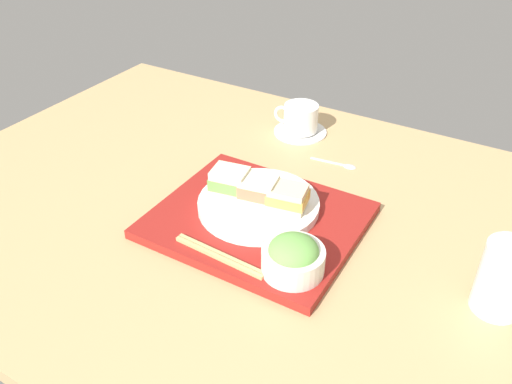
% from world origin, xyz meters
% --- Properties ---
extents(ground_plane, '(1.40, 1.00, 0.03)m').
position_xyz_m(ground_plane, '(0.00, 0.00, -0.01)').
color(ground_plane, tan).
extents(serving_tray, '(0.37, 0.32, 0.02)m').
position_xyz_m(serving_tray, '(0.04, -0.03, 0.01)').
color(serving_tray, maroon).
rests_on(serving_tray, ground_plane).
extents(sandwich_plate, '(0.23, 0.23, 0.02)m').
position_xyz_m(sandwich_plate, '(0.03, -0.01, 0.03)').
color(sandwich_plate, white).
rests_on(sandwich_plate, serving_tray).
extents(sandwich_near, '(0.08, 0.06, 0.06)m').
position_xyz_m(sandwich_near, '(-0.03, -0.02, 0.06)').
color(sandwich_near, beige).
rests_on(sandwich_near, sandwich_plate).
extents(sandwich_middle, '(0.08, 0.06, 0.05)m').
position_xyz_m(sandwich_middle, '(0.03, -0.01, 0.06)').
color(sandwich_middle, '#EFE5C1').
rests_on(sandwich_middle, sandwich_plate).
extents(sandwich_far, '(0.08, 0.07, 0.04)m').
position_xyz_m(sandwich_far, '(0.09, 0.00, 0.06)').
color(sandwich_far, beige).
rests_on(sandwich_far, sandwich_plate).
extents(salad_bowl, '(0.10, 0.10, 0.07)m').
position_xyz_m(salad_bowl, '(0.17, -0.13, 0.05)').
color(salad_bowl, silver).
rests_on(salad_bowl, serving_tray).
extents(chopsticks_pair, '(0.18, 0.03, 0.01)m').
position_xyz_m(chopsticks_pair, '(0.04, -0.17, 0.02)').
color(chopsticks_pair, tan).
rests_on(chopsticks_pair, serving_tray).
extents(coffee_cup, '(0.13, 0.13, 0.07)m').
position_xyz_m(coffee_cup, '(-0.05, 0.34, 0.03)').
color(coffee_cup, white).
rests_on(coffee_cup, ground_plane).
extents(drinking_glass, '(0.08, 0.08, 0.12)m').
position_xyz_m(drinking_glass, '(0.47, -0.03, 0.06)').
color(drinking_glass, silver).
rests_on(drinking_glass, ground_plane).
extents(teaspoon, '(0.11, 0.02, 0.01)m').
position_xyz_m(teaspoon, '(0.10, 0.25, 0.00)').
color(teaspoon, silver).
rests_on(teaspoon, ground_plane).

